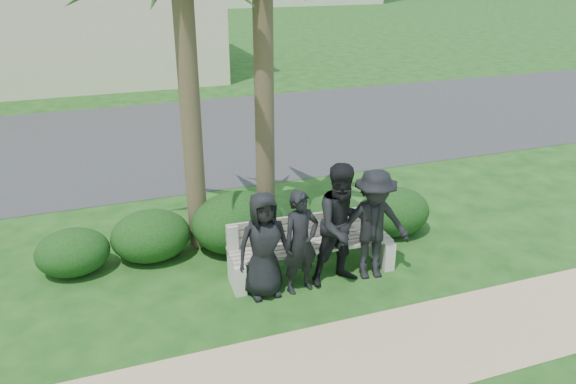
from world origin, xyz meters
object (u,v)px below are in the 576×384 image
at_px(man_c, 343,225).
at_px(man_d, 373,225).
at_px(park_bench, 311,250).
at_px(man_a, 264,245).
at_px(man_b, 301,242).

xyz_separation_m(man_c, man_d, (0.49, -0.01, -0.07)).
height_order(park_bench, man_a, man_a).
bearing_deg(man_d, man_b, -172.28).
relative_size(man_a, man_c, 0.84).
relative_size(man_a, man_b, 1.01).
distance_m(park_bench, man_a, 0.98).
xyz_separation_m(park_bench, man_d, (0.83, -0.38, 0.47)).
height_order(man_a, man_c, man_c).
bearing_deg(man_b, park_bench, 38.08).
bearing_deg(man_d, man_a, -174.45).
distance_m(man_a, man_c, 1.20).
bearing_deg(park_bench, man_c, -45.45).
relative_size(park_bench, man_a, 1.61).
bearing_deg(man_a, man_c, -5.11).
height_order(park_bench, man_b, man_b).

